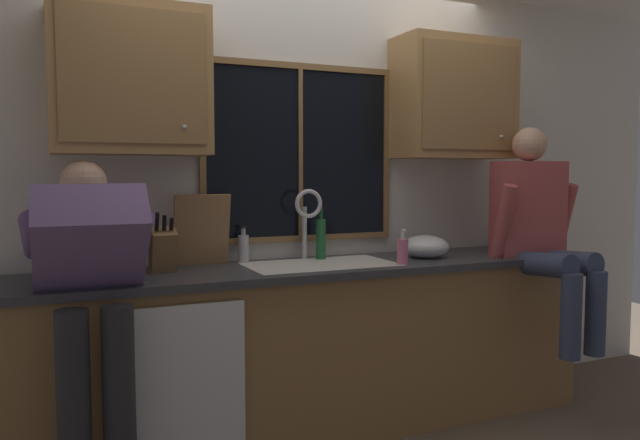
% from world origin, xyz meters
% --- Properties ---
extents(back_wall, '(5.58, 0.12, 2.55)m').
position_xyz_m(back_wall, '(0.00, 0.06, 1.27)').
color(back_wall, silver).
rests_on(back_wall, floor).
extents(window_glass, '(1.10, 0.02, 0.95)m').
position_xyz_m(window_glass, '(0.02, -0.01, 1.52)').
color(window_glass, black).
extents(window_frame_top, '(1.17, 0.02, 0.04)m').
position_xyz_m(window_frame_top, '(0.02, -0.02, 2.02)').
color(window_frame_top, brown).
extents(window_frame_bottom, '(1.17, 0.02, 0.04)m').
position_xyz_m(window_frame_bottom, '(0.02, -0.02, 1.03)').
color(window_frame_bottom, brown).
extents(window_frame_left, '(0.03, 0.02, 0.95)m').
position_xyz_m(window_frame_left, '(-0.55, -0.02, 1.52)').
color(window_frame_left, brown).
extents(window_frame_right, '(0.03, 0.02, 0.95)m').
position_xyz_m(window_frame_right, '(0.58, -0.02, 1.52)').
color(window_frame_right, brown).
extents(window_mullion_center, '(0.02, 0.02, 0.95)m').
position_xyz_m(window_mullion_center, '(0.02, -0.02, 1.52)').
color(window_mullion_center, brown).
extents(lower_cabinet_run, '(3.18, 0.58, 0.88)m').
position_xyz_m(lower_cabinet_run, '(0.00, -0.29, 0.44)').
color(lower_cabinet_run, olive).
rests_on(lower_cabinet_run, floor).
extents(countertop, '(3.24, 0.62, 0.04)m').
position_xyz_m(countertop, '(0.00, -0.31, 0.90)').
color(countertop, '#38383D').
rests_on(countertop, lower_cabinet_run).
extents(dishwasher_front, '(0.60, 0.02, 0.74)m').
position_xyz_m(dishwasher_front, '(-0.81, -0.61, 0.46)').
color(dishwasher_front, white).
extents(upper_cabinet_left, '(0.74, 0.36, 0.72)m').
position_xyz_m(upper_cabinet_left, '(-0.93, -0.17, 1.86)').
color(upper_cabinet_left, '#A87A47').
extents(upper_cabinet_right, '(0.74, 0.36, 0.72)m').
position_xyz_m(upper_cabinet_right, '(0.97, -0.17, 1.86)').
color(upper_cabinet_right, '#A87A47').
extents(sink, '(0.80, 0.46, 0.21)m').
position_xyz_m(sink, '(0.02, -0.30, 0.82)').
color(sink, white).
rests_on(sink, lower_cabinet_run).
extents(faucet, '(0.18, 0.09, 0.40)m').
position_xyz_m(faucet, '(0.02, -0.12, 1.17)').
color(faucet, silver).
rests_on(faucet, countertop).
extents(person_standing, '(0.53, 0.72, 1.47)m').
position_xyz_m(person_standing, '(-1.16, -0.57, 0.93)').
color(person_standing, '#262628').
rests_on(person_standing, floor).
extents(person_sitting_on_counter, '(0.54, 0.63, 1.26)m').
position_xyz_m(person_sitting_on_counter, '(1.30, -0.57, 1.10)').
color(person_sitting_on_counter, '#384260').
rests_on(person_sitting_on_counter, countertop).
extents(knife_block, '(0.12, 0.18, 0.32)m').
position_xyz_m(knife_block, '(-0.80, -0.23, 1.03)').
color(knife_block, olive).
rests_on(knife_block, countertop).
extents(cutting_board, '(0.29, 0.10, 0.38)m').
position_xyz_m(cutting_board, '(-0.58, -0.09, 1.11)').
color(cutting_board, '#997047').
rests_on(cutting_board, countertop).
extents(mixing_bowl, '(0.27, 0.27, 0.14)m').
position_xyz_m(mixing_bowl, '(0.69, -0.30, 0.98)').
color(mixing_bowl, silver).
rests_on(mixing_bowl, countertop).
extents(soap_dispenser, '(0.06, 0.07, 0.19)m').
position_xyz_m(soap_dispenser, '(0.42, -0.49, 0.99)').
color(soap_dispenser, pink).
rests_on(soap_dispenser, countertop).
extents(bottle_green_glass, '(0.06, 0.06, 0.30)m').
position_xyz_m(bottle_green_glass, '(0.10, -0.13, 1.04)').
color(bottle_green_glass, '#1E592D').
rests_on(bottle_green_glass, countertop).
extents(bottle_tall_clear, '(0.06, 0.06, 0.20)m').
position_xyz_m(bottle_tall_clear, '(-0.34, -0.07, 1.00)').
color(bottle_tall_clear, '#B7B7BC').
rests_on(bottle_tall_clear, countertop).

